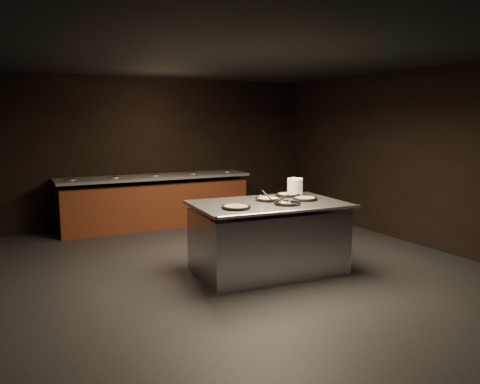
{
  "coord_description": "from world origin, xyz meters",
  "views": [
    {
      "loc": [
        -2.59,
        -5.2,
        2.03
      ],
      "look_at": [
        0.19,
        0.3,
        1.1
      ],
      "focal_mm": 35.0,
      "sensor_mm": 36.0,
      "label": 1
    }
  ],
  "objects": [
    {
      "name": "serving_counter",
      "position": [
        0.54,
        0.16,
        0.46
      ],
      "size": [
        2.07,
        1.4,
        0.96
      ],
      "rotation": [
        0.0,
        0.0,
        -0.06
      ],
      "color": "silver",
      "rests_on": "ground"
    },
    {
      "name": "pan_veggie_slices",
      "position": [
        1.1,
        0.1,
        0.98
      ],
      "size": [
        0.34,
        0.34,
        0.04
      ],
      "rotation": [
        0.0,
        0.0,
        -0.58
      ],
      "color": "black",
      "rests_on": "serving_counter"
    },
    {
      "name": "pan_cheese_slices_a",
      "position": [
        1.08,
        0.51,
        0.98
      ],
      "size": [
        0.35,
        0.35,
        0.04
      ],
      "rotation": [
        0.0,
        0.0,
        1.02
      ],
      "color": "black",
      "rests_on": "serving_counter"
    },
    {
      "name": "pan_cheese_whole",
      "position": [
        0.62,
        0.31,
        0.98
      ],
      "size": [
        0.36,
        0.36,
        0.04
      ],
      "rotation": [
        0.0,
        0.0,
        0.11
      ],
      "color": "black",
      "rests_on": "serving_counter"
    },
    {
      "name": "pan_veggie_whole",
      "position": [
        -0.04,
        -0.05,
        0.98
      ],
      "size": [
        0.37,
        0.37,
        0.04
      ],
      "rotation": [
        0.0,
        0.0,
        -0.07
      ],
      "color": "black",
      "rests_on": "serving_counter"
    },
    {
      "name": "pan_cheese_slices_b",
      "position": [
        0.69,
        -0.09,
        0.98
      ],
      "size": [
        0.36,
        0.36,
        0.04
      ],
      "rotation": [
        0.0,
        0.0,
        1.77
      ],
      "color": "black",
      "rests_on": "serving_counter"
    },
    {
      "name": "plate_stack",
      "position": [
        1.23,
        0.55,
        1.08
      ],
      "size": [
        0.23,
        0.23,
        0.24
      ],
      "primitive_type": "cylinder",
      "color": "silver",
      "rests_on": "serving_counter"
    },
    {
      "name": "server_left",
      "position": [
        0.52,
        0.23,
        1.03
      ],
      "size": [
        0.16,
        0.3,
        0.15
      ],
      "rotation": [
        0.0,
        0.0,
        1.98
      ],
      "color": "silver",
      "rests_on": "serving_counter"
    },
    {
      "name": "room",
      "position": [
        0.0,
        0.0,
        1.45
      ],
      "size": [
        7.02,
        8.02,
        2.92
      ],
      "color": "black",
      "rests_on": "ground"
    },
    {
      "name": "salad_bar",
      "position": [
        0.0,
        3.56,
        0.44
      ],
      "size": [
        3.7,
        0.83,
        1.18
      ],
      "color": "#5F2216",
      "rests_on": "ground"
    },
    {
      "name": "server_right",
      "position": [
        0.6,
        -0.18,
        1.03
      ],
      "size": [
        0.29,
        0.18,
        0.15
      ],
      "rotation": [
        0.0,
        0.0,
        -0.45
      ],
      "color": "silver",
      "rests_on": "serving_counter"
    }
  ]
}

